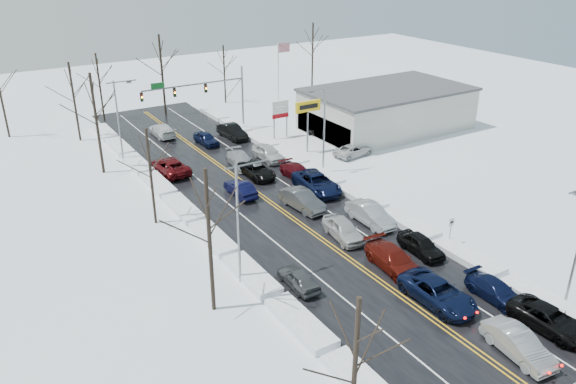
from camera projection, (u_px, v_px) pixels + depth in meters
ground at (308, 230)px, 47.26m from camera, size 160.00×160.00×0.00m
road_surface at (296, 220)px, 48.81m from camera, size 14.00×84.00×0.01m
snow_bank_left at (216, 243)px, 45.16m from camera, size 1.84×72.00×0.52m
snow_bank_right at (364, 201)px, 52.46m from camera, size 1.84×72.00×0.52m
traffic_signal_mast at (205, 91)px, 68.39m from camera, size 13.28×0.39×8.00m
tires_plus_sign at (308, 110)px, 62.67m from camera, size 3.20×0.34×6.00m
used_vehicles_sign at (280, 112)px, 68.02m from camera, size 2.20×0.22×4.65m
speed_limit_sign at (451, 226)px, 44.32m from camera, size 0.55×0.09×2.35m
flagpole at (279, 74)px, 75.40m from camera, size 1.87×1.20×10.00m
dealership_building at (387, 109)px, 71.66m from camera, size 20.40×12.40×5.30m
streetlight_ne at (323, 124)px, 56.83m from camera, size 3.20×0.25×9.00m
streetlight_sw at (240, 214)px, 38.00m from camera, size 3.20×0.25×9.00m
streetlight_nw at (120, 115)px, 59.72m from camera, size 3.20×0.25×9.00m
tree_left_a at (356, 351)px, 23.89m from camera, size 3.60×3.60×9.00m
tree_left_b at (208, 214)px, 34.22m from camera, size 4.00×4.00×10.00m
tree_left_c at (149, 158)px, 45.99m from camera, size 3.40×3.40×8.50m
tree_left_d at (94, 104)px, 55.95m from camera, size 4.20×4.20×10.50m
tree_left_e at (72, 87)px, 65.74m from camera, size 3.80×3.80×9.50m
tree_far_b at (98, 74)px, 73.62m from camera, size 3.60×3.60×9.00m
tree_far_c at (161, 59)px, 75.34m from camera, size 4.40×4.40×11.00m
tree_far_d at (224, 63)px, 82.02m from camera, size 3.40×3.40×8.50m
tree_far_e at (313, 43)px, 89.52m from camera, size 4.20×4.20×10.50m
queued_car_1 at (516, 355)px, 32.97m from camera, size 2.18×4.88×1.55m
queued_car_2 at (436, 302)px, 37.75m from camera, size 2.65×5.74×1.60m
queued_car_3 at (393, 269)px, 41.63m from camera, size 2.75×5.67×1.59m
queued_car_4 at (343, 238)px, 45.96m from camera, size 2.53×4.95×1.61m
queued_car_5 at (302, 208)px, 51.02m from camera, size 2.24×5.26×1.69m
queued_car_6 at (257, 177)px, 57.91m from camera, size 2.36×5.11×1.42m
queued_car_7 at (241, 166)px, 60.53m from camera, size 2.76×5.37×1.49m
queued_car_8 at (207, 144)px, 67.07m from camera, size 2.01×4.37×1.45m
queued_car_10 at (547, 329)px, 35.20m from camera, size 2.60×5.25×1.43m
queued_car_11 at (494, 299)px, 38.11m from camera, size 1.97×4.61×1.33m
queued_car_12 at (420, 253)px, 43.71m from camera, size 2.04×4.48×1.49m
queued_car_13 at (370, 223)px, 48.36m from camera, size 1.86×5.16×1.69m
queued_car_14 at (317, 191)px, 54.63m from camera, size 3.37×6.41×1.72m
queued_car_15 at (298, 178)px, 57.48m from camera, size 2.13×4.90×1.40m
queued_car_16 at (268, 160)px, 62.33m from camera, size 1.98×4.87×1.66m
queued_car_17 at (232, 138)px, 69.28m from camera, size 2.04×5.19×1.68m
oncoming_car_0 at (241, 195)px, 53.60m from camera, size 1.56×4.44×1.46m
oncoming_car_1 at (171, 173)px, 58.73m from camera, size 2.97×5.89×1.60m
oncoming_car_2 at (163, 136)px, 69.94m from camera, size 2.17×5.34×1.55m
oncoming_car_3 at (299, 286)px, 39.49m from camera, size 1.74×4.03×1.36m
parked_car_0 at (353, 156)px, 63.50m from camera, size 5.06×2.77×1.35m
parked_car_1 at (351, 142)px, 67.88m from camera, size 2.55×5.98×1.72m
parked_car_2 at (311, 132)px, 71.34m from camera, size 2.32×4.58×1.50m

